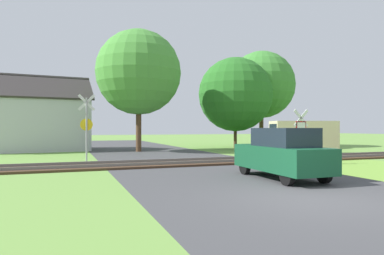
{
  "coord_description": "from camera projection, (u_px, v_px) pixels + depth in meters",
  "views": [
    {
      "loc": [
        -5.76,
        -6.93,
        1.79
      ],
      "look_at": [
        0.5,
        9.96,
        1.8
      ],
      "focal_mm": 32.0,
      "sensor_mm": 36.0,
      "label": 1
    }
  ],
  "objects": [
    {
      "name": "tree_far",
      "position": [
        261.0,
        85.0,
        32.55
      ],
      "size": [
        6.36,
        6.36,
        9.07
      ],
      "color": "#513823",
      "rests_on": "ground"
    },
    {
      "name": "mail_truck",
      "position": [
        301.0,
        136.0,
        23.28
      ],
      "size": [
        5.22,
        3.14,
        2.24
      ],
      "rotation": [
        0.0,
        0.0,
        1.29
      ],
      "color": "beige",
      "rests_on": "ground"
    },
    {
      "name": "stop_sign_near",
      "position": [
        301.0,
        132.0,
        16.62
      ],
      "size": [
        0.88,
        0.15,
        2.69
      ],
      "rotation": [
        0.0,
        0.0,
        3.18
      ],
      "color": "#9E9EA5",
      "rests_on": "ground"
    },
    {
      "name": "parked_car",
      "position": [
        282.0,
        153.0,
        11.98
      ],
      "size": [
        1.7,
        4.02,
        1.78
      ],
      "rotation": [
        0.0,
        0.0,
        -0.02
      ],
      "color": "#144C2D",
      "rests_on": "ground"
    },
    {
      "name": "rail_track",
      "position": [
        190.0,
        163.0,
        16.9
      ],
      "size": [
        60.0,
        2.6,
        0.22
      ],
      "color": "#422D1E",
      "rests_on": "ground"
    },
    {
      "name": "tree_center",
      "position": [
        139.0,
        72.0,
        25.59
      ],
      "size": [
        6.35,
        6.35,
        9.12
      ],
      "color": "#513823",
      "rests_on": "ground"
    },
    {
      "name": "road_asphalt",
      "position": [
        268.0,
        186.0,
        10.37
      ],
      "size": [
        8.24,
        80.0,
        0.01
      ],
      "primitive_type": "cube",
      "color": "#424244",
      "rests_on": "ground"
    },
    {
      "name": "ground_plane",
      "position": [
        312.0,
        200.0,
        8.5
      ],
      "size": [
        160.0,
        160.0,
        0.0
      ],
      "primitive_type": "plane",
      "color": "#6B9942"
    },
    {
      "name": "house",
      "position": [
        31.0,
        123.0,
        26.56
      ],
      "size": [
        9.1,
        6.59,
        5.92
      ],
      "rotation": [
        0.0,
        0.0,
        0.08
      ],
      "color": "#B7B7BC",
      "rests_on": "ground"
    },
    {
      "name": "tree_right",
      "position": [
        235.0,
        95.0,
        29.94
      ],
      "size": [
        6.47,
        6.47,
        7.94
      ],
      "color": "#513823",
      "rests_on": "ground"
    },
    {
      "name": "crossing_sign_far",
      "position": [
        87.0,
        123.0,
        17.89
      ],
      "size": [
        0.88,
        0.13,
        3.55
      ],
      "rotation": [
        0.0,
        0.0,
        0.02
      ],
      "color": "#9E9EA5",
      "rests_on": "ground"
    }
  ]
}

